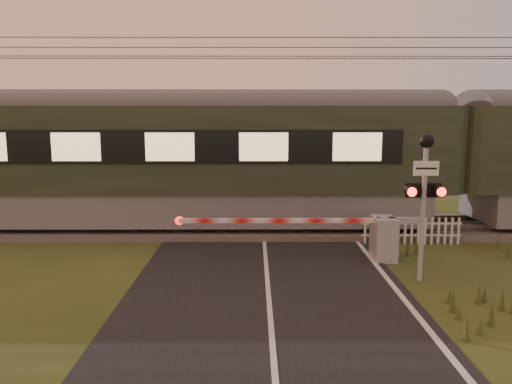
{
  "coord_description": "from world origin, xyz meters",
  "views": [
    {
      "loc": [
        -0.3,
        -9.48,
        3.74
      ],
      "look_at": [
        -0.25,
        3.2,
        1.76
      ],
      "focal_mm": 35.0,
      "sensor_mm": 36.0,
      "label": 1
    }
  ],
  "objects_px": {
    "boom_gate": "(373,236)",
    "crossing_signal": "(425,181)",
    "train": "(451,157)",
    "picket_fence": "(412,231)"
  },
  "relations": [
    {
      "from": "boom_gate",
      "to": "crossing_signal",
      "type": "bearing_deg",
      "value": -68.26
    },
    {
      "from": "train",
      "to": "picket_fence",
      "type": "relative_size",
      "value": 15.45
    },
    {
      "from": "boom_gate",
      "to": "crossing_signal",
      "type": "distance_m",
      "value": 2.47
    },
    {
      "from": "boom_gate",
      "to": "crossing_signal",
      "type": "height_order",
      "value": "crossing_signal"
    },
    {
      "from": "boom_gate",
      "to": "picket_fence",
      "type": "bearing_deg",
      "value": 45.42
    },
    {
      "from": "boom_gate",
      "to": "picket_fence",
      "type": "height_order",
      "value": "boom_gate"
    },
    {
      "from": "crossing_signal",
      "to": "picket_fence",
      "type": "bearing_deg",
      "value": 75.84
    },
    {
      "from": "boom_gate",
      "to": "train",
      "type": "bearing_deg",
      "value": 46.3
    },
    {
      "from": "picket_fence",
      "to": "crossing_signal",
      "type": "bearing_deg",
      "value": -104.16
    },
    {
      "from": "crossing_signal",
      "to": "train",
      "type": "bearing_deg",
      "value": 63.18
    }
  ]
}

